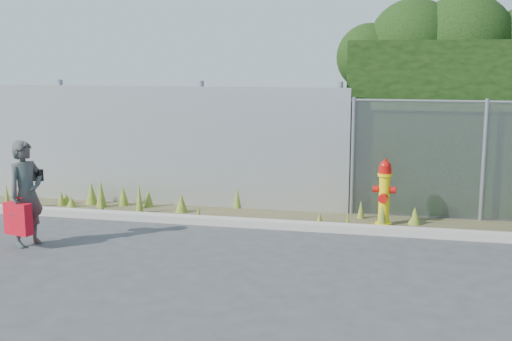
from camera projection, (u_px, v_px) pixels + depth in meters
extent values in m
plane|color=#3A3A3C|center=(255.00, 262.00, 8.57)|extent=(80.00, 80.00, 0.00)
cube|color=#A59D95|center=(280.00, 225.00, 10.29)|extent=(16.00, 0.22, 0.12)
cube|color=#494229|center=(286.00, 219.00, 10.87)|extent=(16.00, 1.20, 0.01)
cone|color=#586F21|center=(149.00, 199.00, 11.69)|extent=(0.18, 0.18, 0.33)
cone|color=#586F21|center=(181.00, 204.00, 11.28)|extent=(0.23, 0.23, 0.34)
cone|color=#586F21|center=(92.00, 194.00, 11.92)|extent=(0.23, 0.23, 0.42)
cone|color=#586F21|center=(383.00, 210.00, 10.35)|extent=(0.14, 0.14, 0.55)
cone|color=#586F21|center=(415.00, 217.00, 10.45)|extent=(0.22, 0.22, 0.30)
cone|color=#586F21|center=(319.00, 219.00, 10.44)|extent=(0.14, 0.14, 0.21)
cone|color=#586F21|center=(199.00, 213.00, 10.79)|extent=(0.09, 0.09, 0.27)
cone|color=#586F21|center=(139.00, 200.00, 11.20)|extent=(0.14, 0.14, 0.50)
cone|color=#586F21|center=(139.00, 197.00, 11.58)|extent=(0.12, 0.12, 0.46)
cone|color=#586F21|center=(66.00, 199.00, 11.92)|extent=(0.21, 0.21, 0.21)
cone|color=#586F21|center=(101.00, 194.00, 11.66)|extent=(0.19, 0.19, 0.51)
cone|color=#586F21|center=(348.00, 220.00, 10.31)|extent=(0.08, 0.08, 0.26)
cone|color=#586F21|center=(72.00, 202.00, 11.70)|extent=(0.19, 0.19, 0.20)
cone|color=#586F21|center=(237.00, 195.00, 11.61)|extent=(0.15, 0.15, 0.52)
cone|color=#586F21|center=(361.00, 210.00, 10.86)|extent=(0.13, 0.13, 0.32)
cone|color=#586F21|center=(61.00, 199.00, 11.83)|extent=(0.15, 0.15, 0.28)
cone|color=#586F21|center=(26.00, 195.00, 11.59)|extent=(0.22, 0.22, 0.51)
cone|color=#586F21|center=(7.00, 196.00, 11.61)|extent=(0.12, 0.12, 0.45)
cone|color=#586F21|center=(123.00, 196.00, 11.82)|extent=(0.21, 0.21, 0.37)
cone|color=#586F21|center=(101.00, 206.00, 11.24)|extent=(0.12, 0.12, 0.28)
cube|color=#B3B6BB|center=(121.00, 145.00, 11.96)|extent=(8.50, 0.08, 2.20)
cylinder|color=gray|center=(63.00, 140.00, 12.34)|extent=(0.10, 0.10, 2.30)
cylinder|color=gray|center=(202.00, 144.00, 11.74)|extent=(0.10, 0.10, 2.30)
cylinder|color=gray|center=(339.00, 148.00, 11.20)|extent=(0.10, 0.10, 2.30)
cylinder|color=gray|center=(353.00, 157.00, 11.05)|extent=(0.07, 0.07, 2.05)
cylinder|color=gray|center=(484.00, 161.00, 10.59)|extent=(0.07, 0.07, 2.05)
sphere|color=black|center=(370.00, 57.00, 11.80)|extent=(1.24, 1.24, 1.24)
sphere|color=black|center=(414.00, 44.00, 11.60)|extent=(1.64, 1.64, 1.64)
sphere|color=black|center=(464.00, 44.00, 11.42)|extent=(1.80, 1.80, 1.80)
cylinder|color=yellow|center=(383.00, 224.00, 10.45)|extent=(0.27, 0.27, 0.06)
cylinder|color=yellow|center=(384.00, 201.00, 10.38)|extent=(0.18, 0.18, 0.83)
cylinder|color=yellow|center=(385.00, 175.00, 10.31)|extent=(0.23, 0.23, 0.05)
cylinder|color=#B20F0A|center=(385.00, 170.00, 10.29)|extent=(0.20, 0.20, 0.10)
sphere|color=#B20F0A|center=(385.00, 166.00, 10.28)|extent=(0.19, 0.19, 0.19)
cylinder|color=#B20F0A|center=(385.00, 160.00, 10.27)|extent=(0.05, 0.05, 0.05)
cylinder|color=#B20F0A|center=(376.00, 189.00, 10.38)|extent=(0.10, 0.11, 0.11)
cylinder|color=#B20F0A|center=(393.00, 190.00, 10.32)|extent=(0.10, 0.11, 0.11)
cylinder|color=#B20F0A|center=(384.00, 198.00, 10.24)|extent=(0.15, 0.12, 0.15)
imported|color=#0F6058|center=(26.00, 193.00, 9.24)|extent=(0.55, 0.66, 1.54)
cube|color=red|center=(18.00, 219.00, 9.14)|extent=(0.41, 0.15, 0.46)
cylinder|color=red|center=(17.00, 198.00, 9.08)|extent=(0.20, 0.02, 0.02)
cube|color=black|center=(35.00, 175.00, 9.42)|extent=(0.23, 0.10, 0.17)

